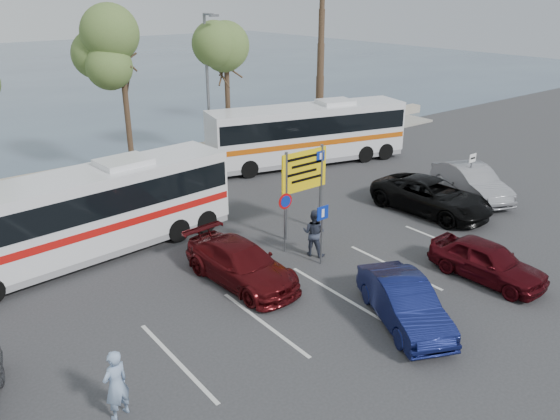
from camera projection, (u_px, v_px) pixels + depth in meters
ground at (340, 270)px, 19.31m from camera, size 120.00×120.00×0.00m
kerb_strip at (160, 172)px, 29.50m from camera, size 44.00×2.40×0.15m
seawall at (144, 160)px, 30.88m from camera, size 48.00×0.80×0.60m
tree_mid at (120, 48)px, 26.19m from camera, size 3.20×3.20×8.00m
tree_right at (226, 50)px, 29.80m from camera, size 3.20×3.20×7.40m
street_lamp_right at (208, 83)px, 29.18m from camera, size 0.45×1.15×8.01m
direction_sign at (304, 177)px, 21.31m from camera, size 2.20×0.12×3.60m
sign_no_stop at (285, 213)px, 20.12m from camera, size 0.60×0.08×2.35m
sign_parking at (322, 227)px, 19.22m from camera, size 0.50×0.07×2.25m
sign_taxi at (471, 170)px, 25.47m from camera, size 0.50×0.07×2.20m
lane_markings at (336, 292)px, 17.92m from camera, size 12.02×4.20×0.01m
coach_bus_left at (87, 217)px, 19.74m from camera, size 11.19×3.28×3.44m
coach_bus_right at (308, 136)px, 30.66m from camera, size 11.53×5.14×3.52m
car_blue at (404, 302)px, 16.04m from camera, size 3.04×4.35×1.36m
car_maroon at (241, 264)px, 18.32m from camera, size 2.25×4.82×1.36m
car_red at (487, 261)px, 18.50m from camera, size 1.75×4.04×1.36m
suv_black at (432, 196)px, 24.13m from camera, size 2.87×5.57×1.50m
car_silver_b at (471, 182)px, 25.83m from camera, size 3.39×5.03×1.57m
pedestrian_near at (116, 385)px, 12.36m from camera, size 0.75×0.60×1.79m
pedestrian_far at (314, 233)px, 20.12m from camera, size 1.02×1.09×1.80m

